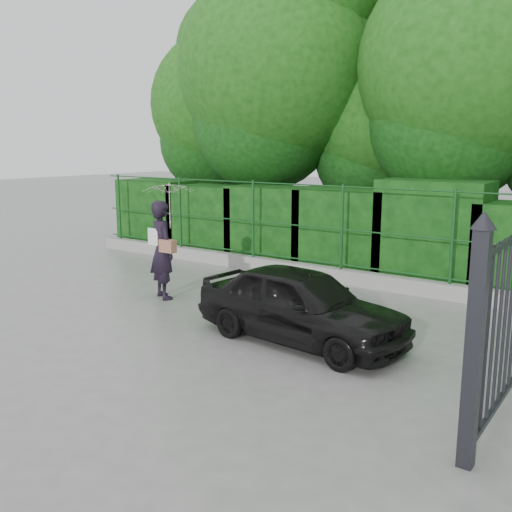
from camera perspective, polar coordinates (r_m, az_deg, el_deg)
The scene contains 8 objects.
ground at distance 8.97m, azimuth -7.30°, elevation -7.89°, with size 80.00×80.00×0.00m, color gray.
kerb at distance 12.48m, azimuth 6.81°, elevation -1.74°, with size 14.00×0.25×0.30m, color #9E9E99.
fence at distance 12.19m, azimuth 7.83°, elevation 2.94°, with size 14.13×0.06×1.80m.
hedge at distance 13.15m, azimuth 9.45°, elevation 2.53°, with size 14.20×1.20×2.19m.
trees at distance 14.80m, azimuth 17.65°, elevation 17.24°, with size 17.10×6.15×8.08m.
gate at distance 5.86m, azimuth 22.20°, elevation -6.78°, with size 0.22×2.33×2.36m.
woman at distance 10.84m, azimuth -8.98°, elevation 3.12°, with size 1.03×0.97×2.22m.
car at distance 8.52m, azimuth 4.49°, elevation -4.84°, with size 1.35×3.35×1.14m, color black.
Camera 1 is at (5.80, -6.20, 2.90)m, focal length 40.00 mm.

